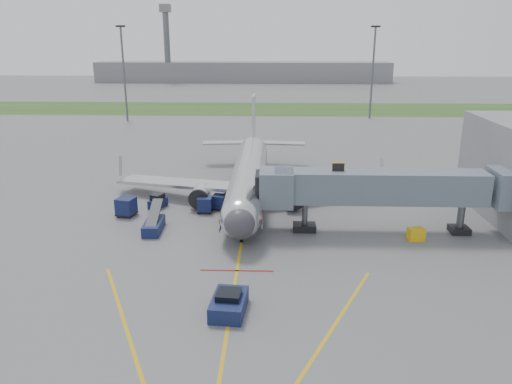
{
  "coord_description": "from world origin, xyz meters",
  "views": [
    {
      "loc": [
        2.87,
        -40.74,
        18.32
      ],
      "look_at": [
        1.16,
        7.29,
        3.2
      ],
      "focal_mm": 35.0,
      "sensor_mm": 36.0,
      "label": 1
    }
  ],
  "objects_px": {
    "airliner": "(249,176)",
    "ramp_worker": "(192,200)",
    "baggage_tug": "(158,201)",
    "belt_loader": "(154,225)",
    "pushback_tug": "(229,304)"
  },
  "relations": [
    {
      "from": "airliner",
      "to": "pushback_tug",
      "type": "bearing_deg",
      "value": -90.2
    },
    {
      "from": "pushback_tug",
      "to": "belt_loader",
      "type": "height_order",
      "value": "belt_loader"
    },
    {
      "from": "pushback_tug",
      "to": "belt_loader",
      "type": "xyz_separation_m",
      "value": [
        -8.68,
        14.78,
        -0.05
      ]
    },
    {
      "from": "pushback_tug",
      "to": "ramp_worker",
      "type": "bearing_deg",
      "value": 105.42
    },
    {
      "from": "pushback_tug",
      "to": "baggage_tug",
      "type": "height_order",
      "value": "baggage_tug"
    },
    {
      "from": "baggage_tug",
      "to": "ramp_worker",
      "type": "relative_size",
      "value": 1.3
    },
    {
      "from": "pushback_tug",
      "to": "ramp_worker",
      "type": "xyz_separation_m",
      "value": [
        -5.91,
        21.43,
        0.33
      ]
    },
    {
      "from": "baggage_tug",
      "to": "pushback_tug",
      "type": "bearing_deg",
      "value": -65.59
    },
    {
      "from": "baggage_tug",
      "to": "ramp_worker",
      "type": "height_order",
      "value": "ramp_worker"
    },
    {
      "from": "belt_loader",
      "to": "airliner",
      "type": "bearing_deg",
      "value": 50.9
    },
    {
      "from": "ramp_worker",
      "to": "pushback_tug",
      "type": "bearing_deg",
      "value": -97.69
    },
    {
      "from": "baggage_tug",
      "to": "belt_loader",
      "type": "relative_size",
      "value": 0.51
    },
    {
      "from": "baggage_tug",
      "to": "belt_loader",
      "type": "bearing_deg",
      "value": -80.56
    },
    {
      "from": "airliner",
      "to": "belt_loader",
      "type": "height_order",
      "value": "airliner"
    },
    {
      "from": "airliner",
      "to": "ramp_worker",
      "type": "height_order",
      "value": "airliner"
    }
  ]
}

